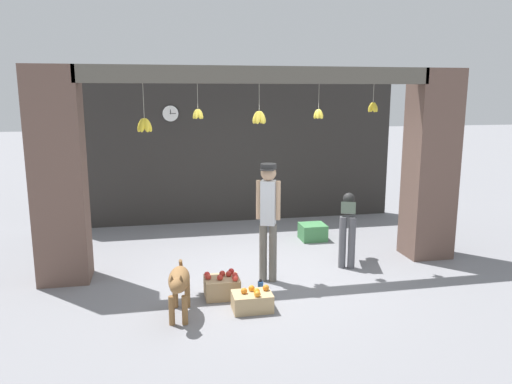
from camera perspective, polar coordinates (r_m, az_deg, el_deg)
ground_plane at (r=7.56m, az=0.71°, el=-9.25°), size 60.00×60.00×0.00m
shop_back_wall at (r=10.30m, az=-3.01°, el=4.91°), size 6.96×0.12×3.02m
shop_pillar_left at (r=7.43m, az=-21.62°, el=1.64°), size 0.70×0.60×3.02m
shop_pillar_right at (r=8.49m, az=19.32°, el=2.92°), size 0.70×0.60×3.02m
storefront_awning at (r=7.20m, az=0.39°, el=12.95°), size 5.06×0.28×0.91m
dog at (r=6.09m, az=-8.80°, el=-10.20°), size 0.33×0.92×0.65m
shopkeeper at (r=6.97m, az=1.40°, el=-2.36°), size 0.32×0.31×1.70m
worker_stooping at (r=7.92m, az=10.46°, el=-3.20°), size 0.47×0.78×1.05m
fruit_crate_oranges at (r=6.33m, az=-0.41°, el=-12.31°), size 0.49×0.35×0.29m
fruit_crate_apples at (r=6.71m, az=-3.90°, el=-10.69°), size 0.45×0.38×0.33m
produce_box_green at (r=9.22m, az=6.49°, el=-4.55°), size 0.45×0.43×0.29m
water_bottle at (r=6.64m, az=0.52°, el=-11.13°), size 0.07×0.07×0.26m
wall_clock at (r=10.06m, az=-9.75°, el=8.83°), size 0.33×0.03×0.33m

